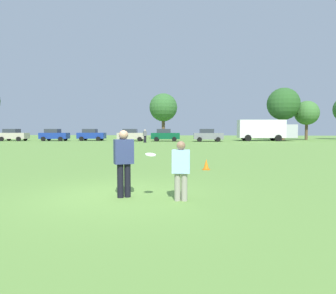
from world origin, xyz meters
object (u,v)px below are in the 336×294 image
Objects in this scene: frisbee at (151,155)px; parked_car_center at (91,135)px; parked_car_far_right at (208,135)px; player_thrower at (124,160)px; parked_car_near_left at (13,135)px; parked_car_mid_right at (131,135)px; traffic_cone at (206,165)px; parked_car_near_right at (165,135)px; bystander_sideline_watcher at (145,135)px; player_defender at (181,168)px; box_truck at (265,129)px; parked_car_mid_left at (54,135)px.

frisbee is 41.50m from parked_car_center.
player_thrower is at bearing -95.54° from parked_car_far_right.
parked_car_near_left is (-26.60, 36.66, -0.24)m from frisbee.
parked_car_mid_right reaches higher than player_thrower.
parked_car_center is (-16.69, 32.65, 0.69)m from traffic_cone.
parked_car_near_left is 1.00× the size of parked_car_far_right.
parked_car_center is at bearing 174.39° from parked_car_near_right.
parked_car_mid_right reaches higher than traffic_cone.
bystander_sideline_watcher is at bearing -60.03° from parked_car_mid_right.
box_truck is at bearing 74.98° from player_defender.
traffic_cone is 0.11× the size of parked_car_near_left.
parked_car_mid_right is (-10.12, 31.55, 0.69)m from traffic_cone.
frisbee is at bearing -61.28° from parked_car_mid_left.
parked_car_far_right is (6.25, -0.48, 0.00)m from parked_car_near_right.
parked_car_far_right is (11.34, -0.52, 0.00)m from parked_car_mid_right.
parked_car_far_right is at bearing 85.65° from frisbee.
traffic_cone is 35.57m from box_truck.
parked_car_mid_left is at bearing 118.72° from frisbee.
box_truck reaches higher than parked_car_far_right.
box_truck is at bearing 23.84° from bystander_sideline_watcher.
box_truck is at bearing 73.74° from traffic_cone.
bystander_sideline_watcher reaches higher than frisbee.
parked_car_near_right is 6.27m from parked_car_far_right.
parked_car_mid_right is (11.88, 0.32, 0.00)m from parked_car_mid_left.
box_truck reaches higher than parked_car_mid_right.
player_thrower is 41.77m from box_truck.
traffic_cone is 0.28× the size of bystander_sideline_watcher.
parked_car_near_left is 1.00× the size of parked_car_center.
player_defender is 37.80m from parked_car_near_right.
parked_car_near_right is 0.50× the size of box_truck.
parked_car_near_left and parked_car_near_right have the same top height.
traffic_cone is at bearing -80.92° from parked_car_near_right.
parked_car_near_left and parked_car_far_right have the same top height.
parked_car_mid_left is (-21.17, 37.28, 0.08)m from player_defender.
frisbee is at bearing -16.11° from player_thrower.
traffic_cone is at bearing -72.22° from parked_car_mid_right.
parked_car_mid_right is at bearing 101.75° from player_thrower.
parked_car_near_left is 38.32m from box_truck.
parked_car_mid_left is at bearing -178.44° from parked_car_mid_right.
parked_car_mid_left and parked_car_center have the same top height.
player_thrower is at bearing 170.13° from player_defender.
parked_car_near_left is at bearing 168.88° from bystander_sideline_watcher.
traffic_cone is (1.60, 6.01, -0.93)m from frisbee.
traffic_cone is at bearing -62.93° from parked_car_center.
box_truck reaches higher than frisbee.
traffic_cone is 0.11× the size of parked_car_far_right.
parked_car_far_right is at bearing 87.75° from traffic_cone.
parked_car_far_right is at bearing 0.72° from parked_car_near_left.
parked_car_near_left is (-28.20, 30.65, 0.69)m from traffic_cone.
parked_car_near_right reaches higher than player_defender.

